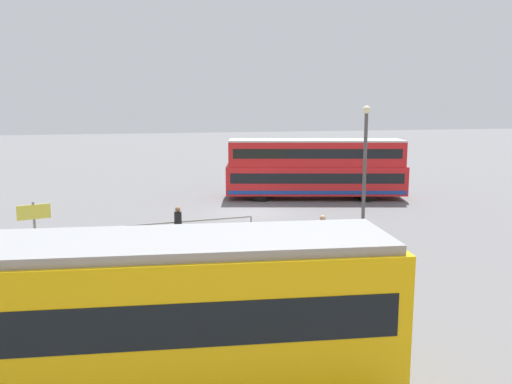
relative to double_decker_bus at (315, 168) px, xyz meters
The scene contains 8 objects.
ground_plane 6.46m from the double_decker_bus, 34.29° to the left, with size 160.00×160.00×0.00m, color slate.
double_decker_bus is the anchor object (origin of this frame).
tram_yellow 25.39m from the double_decker_bus, 56.77° to the left, with size 16.05×4.26×3.42m.
pedestrian_near_railing 13.81m from the double_decker_bus, 45.31° to the left, with size 0.45×0.45×1.77m.
pedestrian_crossing 13.57m from the double_decker_bus, 71.87° to the left, with size 0.43×0.43×1.77m.
pedestrian_railing 13.60m from the double_decker_bus, 45.22° to the left, with size 6.49×0.82×1.08m.
info_sign 18.46m from the double_decker_bus, 33.17° to the left, with size 1.24×0.42×2.27m.
street_lamp 10.55m from the double_decker_bus, 82.76° to the left, with size 0.36×0.36×6.06m.
Camera 1 is at (6.46, 29.06, 6.22)m, focal length 37.51 mm.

